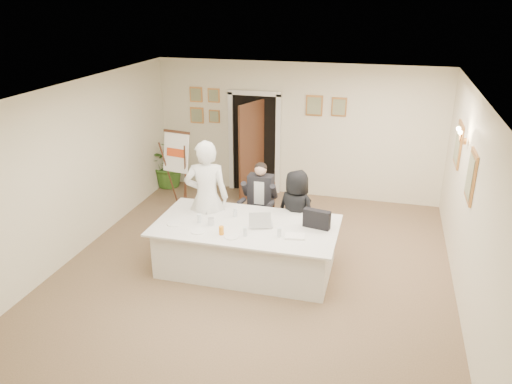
{
  "coord_description": "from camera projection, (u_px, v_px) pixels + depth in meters",
  "views": [
    {
      "loc": [
        1.8,
        -6.5,
        4.06
      ],
      "look_at": [
        -0.1,
        0.6,
        1.13
      ],
      "focal_mm": 35.0,
      "sensor_mm": 36.0,
      "label": 1
    }
  ],
  "objects": [
    {
      "name": "oj_glass",
      "position": [
        221.0,
        230.0,
        7.28
      ],
      "size": [
        0.09,
        0.09,
        0.13
      ],
      "primitive_type": "cylinder",
      "rotation": [
        0.0,
        0.0,
        0.35
      ],
      "color": "orange",
      "rests_on": "conference_table"
    },
    {
      "name": "laptop_bag",
      "position": [
        317.0,
        219.0,
        7.46
      ],
      "size": [
        0.42,
        0.19,
        0.29
      ],
      "primitive_type": "cube",
      "rotation": [
        0.0,
        0.0,
        -0.2
      ],
      "color": "black",
      "rests_on": "conference_table"
    },
    {
      "name": "pictures_back_wall",
      "position": [
        259.0,
        107.0,
        10.39
      ],
      "size": [
        3.4,
        0.06,
        0.8
      ],
      "primitive_type": null,
      "color": "#BB7B3F",
      "rests_on": "wall_back"
    },
    {
      "name": "ceiling",
      "position": [
        252.0,
        94.0,
        6.73
      ],
      "size": [
        6.0,
        7.0,
        0.02
      ],
      "primitive_type": "cube",
      "color": "white",
      "rests_on": "wall_back"
    },
    {
      "name": "seated_man",
      "position": [
        260.0,
        200.0,
        8.74
      ],
      "size": [
        0.72,
        0.75,
        1.39
      ],
      "primitive_type": null,
      "rotation": [
        0.0,
        0.0,
        -0.22
      ],
      "color": "black",
      "rests_on": "floor"
    },
    {
      "name": "conference_table",
      "position": [
        246.0,
        247.0,
        7.77
      ],
      "size": [
        2.79,
        1.48,
        0.78
      ],
      "color": "silver",
      "rests_on": "floor"
    },
    {
      "name": "flip_chart",
      "position": [
        180.0,
        173.0,
        9.92
      ],
      "size": [
        0.57,
        0.39,
        1.57
      ],
      "color": "#3F2614",
      "rests_on": "floor"
    },
    {
      "name": "glass_c",
      "position": [
        279.0,
        232.0,
        7.22
      ],
      "size": [
        0.08,
        0.08,
        0.14
      ],
      "primitive_type": "cylinder",
      "rotation": [
        0.0,
        0.0,
        -0.31
      ],
      "color": "silver",
      "rests_on": "conference_table"
    },
    {
      "name": "laptop",
      "position": [
        262.0,
        217.0,
        7.54
      ],
      "size": [
        0.42,
        0.44,
        0.28
      ],
      "primitive_type": null,
      "rotation": [
        0.0,
        0.0,
        0.31
      ],
      "color": "#B7BABC",
      "rests_on": "conference_table"
    },
    {
      "name": "wall_right",
      "position": [
        472.0,
        212.0,
        6.53
      ],
      "size": [
        0.1,
        7.0,
        2.8
      ],
      "primitive_type": "cube",
      "color": "white",
      "rests_on": "floor"
    },
    {
      "name": "glass_a",
      "position": [
        199.0,
        218.0,
        7.66
      ],
      "size": [
        0.08,
        0.08,
        0.14
      ],
      "primitive_type": "cylinder",
      "rotation": [
        0.0,
        0.0,
        0.27
      ],
      "color": "silver",
      "rests_on": "conference_table"
    },
    {
      "name": "standing_woman",
      "position": [
        296.0,
        212.0,
        8.19
      ],
      "size": [
        0.82,
        0.69,
        1.44
      ],
      "primitive_type": "imported",
      "rotation": [
        0.0,
        0.0,
        2.75
      ],
      "color": "black",
      "rests_on": "floor"
    },
    {
      "name": "steel_jug",
      "position": [
        211.0,
        221.0,
        7.59
      ],
      "size": [
        0.11,
        0.11,
        0.11
      ],
      "primitive_type": "cylinder",
      "rotation": [
        0.0,
        0.0,
        -0.08
      ],
      "color": "silver",
      "rests_on": "conference_table"
    },
    {
      "name": "floor",
      "position": [
        252.0,
        274.0,
        7.77
      ],
      "size": [
        7.0,
        7.0,
        0.0
      ],
      "primitive_type": "plane",
      "color": "brown",
      "rests_on": "ground"
    },
    {
      "name": "glass_d",
      "position": [
        235.0,
        212.0,
        7.87
      ],
      "size": [
        0.07,
        0.07,
        0.14
      ],
      "primitive_type": "cylinder",
      "rotation": [
        0.0,
        0.0,
        0.18
      ],
      "color": "silver",
      "rests_on": "conference_table"
    },
    {
      "name": "potted_palm",
      "position": [
        170.0,
        163.0,
        11.11
      ],
      "size": [
        1.13,
        1.03,
        1.1
      ],
      "primitive_type": "imported",
      "rotation": [
        0.0,
        0.0,
        0.19
      ],
      "color": "#366321",
      "rests_on": "floor"
    },
    {
      "name": "plate_left",
      "position": [
        175.0,
        224.0,
        7.63
      ],
      "size": [
        0.27,
        0.27,
        0.01
      ],
      "primitive_type": "cylinder",
      "rotation": [
        0.0,
        0.0,
        0.14
      ],
      "color": "white",
      "rests_on": "conference_table"
    },
    {
      "name": "glass_b",
      "position": [
        245.0,
        231.0,
        7.24
      ],
      "size": [
        0.06,
        0.06,
        0.14
      ],
      "primitive_type": "cylinder",
      "rotation": [
        0.0,
        0.0,
        -0.05
      ],
      "color": "silver",
      "rests_on": "conference_table"
    },
    {
      "name": "wall_left",
      "position": [
        71.0,
        172.0,
        7.97
      ],
      "size": [
        0.1,
        7.0,
        2.8
      ],
      "primitive_type": "cube",
      "color": "white",
      "rests_on": "floor"
    },
    {
      "name": "wall_sconce",
      "position": [
        462.0,
        136.0,
        7.37
      ],
      "size": [
        0.2,
        0.3,
        0.24
      ],
      "primitive_type": null,
      "color": "#C17A3D",
      "rests_on": "wall_right"
    },
    {
      "name": "paper_stack",
      "position": [
        295.0,
        236.0,
        7.22
      ],
      "size": [
        0.32,
        0.24,
        0.03
      ],
      "primitive_type": "cube",
      "rotation": [
        0.0,
        0.0,
        0.15
      ],
      "color": "white",
      "rests_on": "conference_table"
    },
    {
      "name": "doorway",
      "position": [
        254.0,
        146.0,
        10.58
      ],
      "size": [
        1.14,
        0.86,
        2.2
      ],
      "color": "black",
      "rests_on": "floor"
    },
    {
      "name": "standing_man",
      "position": [
        207.0,
        198.0,
        8.07
      ],
      "size": [
        0.81,
        0.63,
        1.95
      ],
      "primitive_type": "imported",
      "rotation": [
        0.0,
        0.0,
        3.4
      ],
      "color": "white",
      "rests_on": "floor"
    },
    {
      "name": "plate_near",
      "position": [
        232.0,
        237.0,
        7.23
      ],
      "size": [
        0.24,
        0.24,
        0.01
      ],
      "primitive_type": "cylinder",
      "rotation": [
        0.0,
        0.0,
        0.11
      ],
      "color": "white",
      "rests_on": "conference_table"
    },
    {
      "name": "wall_back",
      "position": [
        297.0,
        131.0,
        10.39
      ],
      "size": [
        6.0,
        0.1,
        2.8
      ],
      "primitive_type": "cube",
      "color": "white",
      "rests_on": "floor"
    },
    {
      "name": "wall_front",
      "position": [
        140.0,
        340.0,
        4.11
      ],
      "size": [
        6.0,
        0.1,
        2.8
      ],
      "primitive_type": "cube",
      "color": "white",
      "rests_on": "floor"
    },
    {
      "name": "plate_mid",
      "position": [
        198.0,
        231.0,
        7.39
      ],
      "size": [
        0.28,
        0.28,
        0.01
      ],
      "primitive_type": "cylinder",
      "rotation": [
        0.0,
        0.0,
        0.3
      ],
      "color": "white",
      "rests_on": "conference_table"
    },
    {
      "name": "pictures_right_wall",
      "position": [
        464.0,
        159.0,
        7.49
      ],
      "size": [
        0.06,
        2.2,
        0.8
      ],
      "primitive_type": null,
      "color": "#BB7B3F",
      "rests_on": "wall_right"
    }
  ]
}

